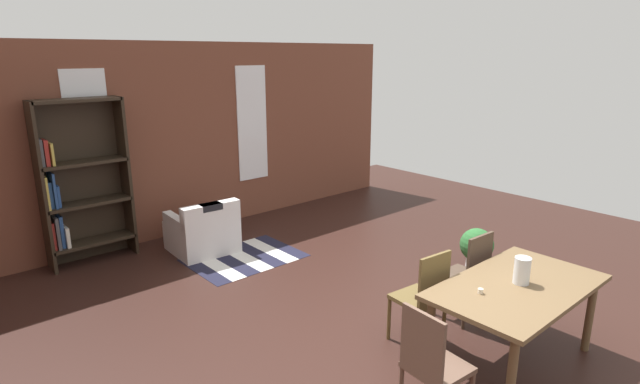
% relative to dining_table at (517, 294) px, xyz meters
% --- Properties ---
extents(ground_plane, '(11.53, 11.53, 0.00)m').
position_rel_dining_table_xyz_m(ground_plane, '(-0.55, 0.59, -0.66)').
color(ground_plane, '#321C17').
extents(back_wall_brick, '(8.20, 0.12, 2.82)m').
position_rel_dining_table_xyz_m(back_wall_brick, '(-0.55, 5.09, 0.75)').
color(back_wall_brick, brown).
rests_on(back_wall_brick, ground).
extents(window_pane_0, '(0.55, 0.02, 1.83)m').
position_rel_dining_table_xyz_m(window_pane_0, '(-1.81, 5.02, 0.89)').
color(window_pane_0, white).
extents(window_pane_1, '(0.55, 0.02, 1.83)m').
position_rel_dining_table_xyz_m(window_pane_1, '(0.71, 5.02, 0.89)').
color(window_pane_1, white).
extents(dining_table, '(1.61, 0.93, 0.75)m').
position_rel_dining_table_xyz_m(dining_table, '(0.00, 0.00, 0.00)').
color(dining_table, brown).
rests_on(dining_table, ground).
extents(vase_on_table, '(0.14, 0.14, 0.23)m').
position_rel_dining_table_xyz_m(vase_on_table, '(0.05, -0.00, 0.21)').
color(vase_on_table, silver).
rests_on(vase_on_table, dining_table).
extents(tealight_candle_0, '(0.04, 0.04, 0.04)m').
position_rel_dining_table_xyz_m(tealight_candle_0, '(-0.39, 0.12, 0.11)').
color(tealight_candle_0, silver).
rests_on(tealight_candle_0, dining_table).
extents(dining_chair_far_right, '(0.42, 0.42, 0.95)m').
position_rel_dining_table_xyz_m(dining_chair_far_right, '(0.36, 0.69, -0.15)').
color(dining_chair_far_right, '#47372A').
rests_on(dining_chair_far_right, ground).
extents(dining_chair_head_left, '(0.43, 0.43, 0.95)m').
position_rel_dining_table_xyz_m(dining_chair_head_left, '(-1.18, 0.01, -0.15)').
color(dining_chair_head_left, brown).
rests_on(dining_chair_head_left, ground).
extents(dining_chair_far_left, '(0.44, 0.44, 0.95)m').
position_rel_dining_table_xyz_m(dining_chair_far_left, '(-0.37, 0.69, -0.15)').
color(dining_chair_far_left, brown).
rests_on(dining_chair_far_left, ground).
extents(bookshelf_tall, '(1.07, 0.33, 2.12)m').
position_rel_dining_table_xyz_m(bookshelf_tall, '(-2.07, 4.83, 0.39)').
color(bookshelf_tall, '#2D2319').
rests_on(bookshelf_tall, ground).
extents(armchair_white, '(0.84, 0.84, 0.75)m').
position_rel_dining_table_xyz_m(armchair_white, '(-0.75, 4.13, -0.38)').
color(armchair_white, silver).
rests_on(armchair_white, ground).
extents(potted_plant_by_shelf, '(0.42, 0.42, 0.53)m').
position_rel_dining_table_xyz_m(potted_plant_by_shelf, '(1.57, 1.33, -0.37)').
color(potted_plant_by_shelf, silver).
rests_on(potted_plant_by_shelf, ground).
extents(striped_rug, '(1.45, 1.06, 0.01)m').
position_rel_dining_table_xyz_m(striped_rug, '(-0.47, 3.55, -0.66)').
color(striped_rug, '#1E1E33').
rests_on(striped_rug, ground).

